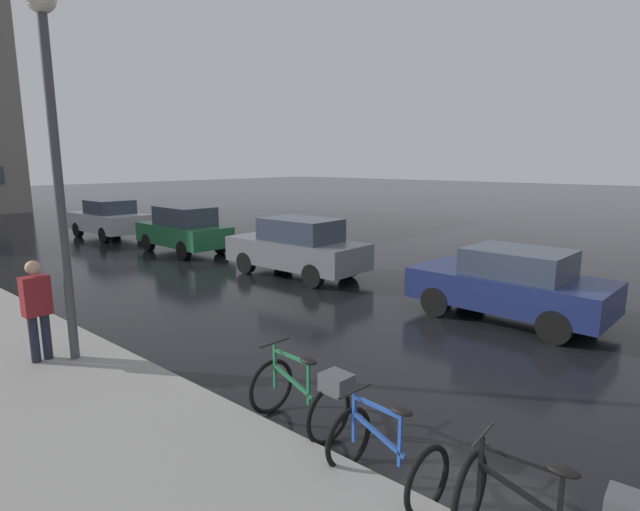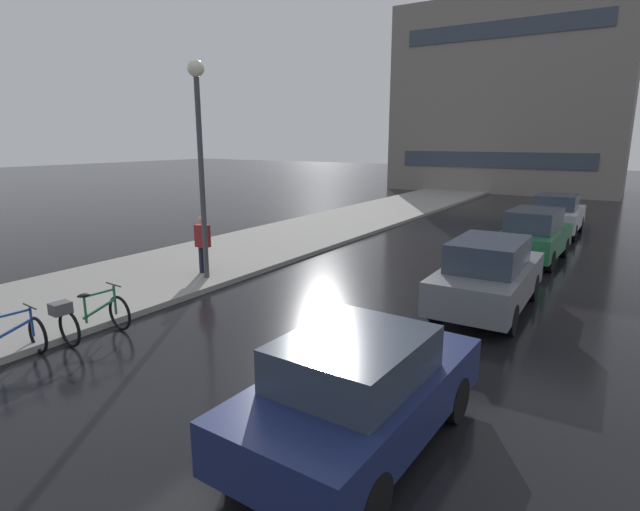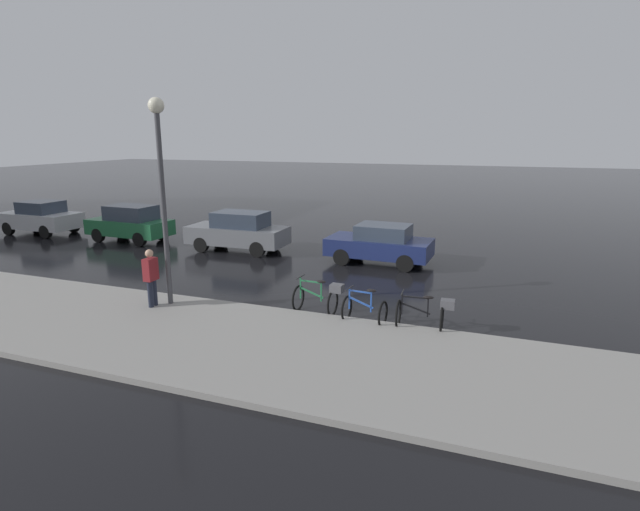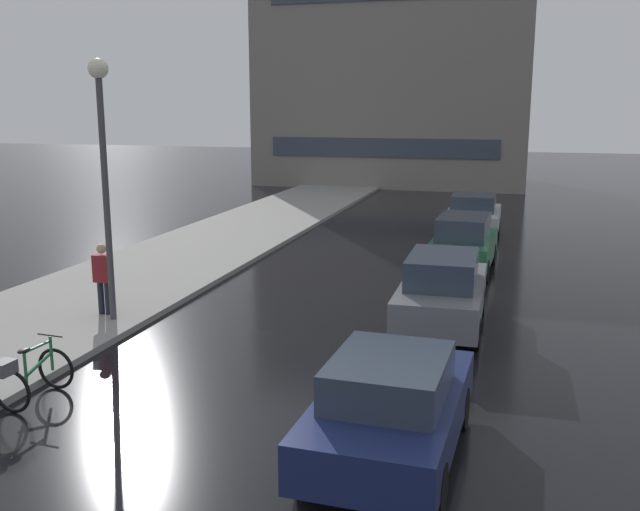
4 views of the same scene
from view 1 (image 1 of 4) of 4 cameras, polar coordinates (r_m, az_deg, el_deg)
ground_plane at (r=8.70m, az=18.02°, el=-12.03°), size 140.00×140.00×0.00m
bicycle_second at (r=5.44m, az=7.47°, el=-21.60°), size 0.79×1.13×0.97m
bicycle_third at (r=6.32m, az=-1.56°, el=-15.51°), size 0.80×1.40×1.01m
car_navy at (r=11.12m, az=20.98°, el=-3.04°), size 1.97×4.00×1.52m
car_grey at (r=14.40m, az=-2.60°, el=0.96°), size 1.82×4.27×1.68m
car_green at (r=18.74m, az=-15.30°, el=2.90°), size 1.84×3.98×1.68m
car_silver at (r=23.44m, az=-22.94°, el=3.87°), size 1.90×3.95×1.64m
pedestrian at (r=9.07m, az=-29.61°, el=-5.29°), size 0.40×0.24×1.77m
streetlamp at (r=8.66m, az=-28.29°, el=13.64°), size 0.43×0.43×5.79m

